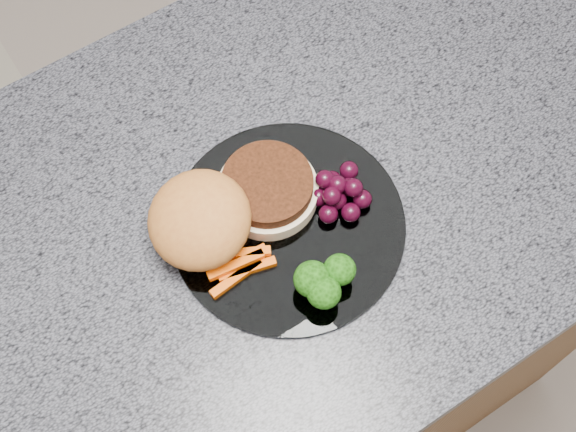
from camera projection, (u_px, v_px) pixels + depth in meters
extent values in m
plane|color=#9D9684|center=(230.00, 415.00, 1.69)|extent=(4.00, 4.00, 0.00)
cube|color=brown|center=(213.00, 362.00, 1.30)|extent=(1.20, 0.60, 0.86)
cube|color=#50515B|center=(178.00, 258.00, 0.89)|extent=(1.20, 0.60, 0.04)
cylinder|color=white|center=(288.00, 225.00, 0.89)|extent=(0.26, 0.26, 0.01)
cylinder|color=beige|center=(268.00, 192.00, 0.89)|extent=(0.14, 0.14, 0.02)
cylinder|color=#481E0D|center=(267.00, 184.00, 0.87)|extent=(0.12, 0.12, 0.02)
ellipsoid|color=#AD692B|center=(200.00, 223.00, 0.85)|extent=(0.14, 0.14, 0.06)
cube|color=#EE5503|center=(239.00, 261.00, 0.86)|extent=(0.06, 0.01, 0.01)
cube|color=#EE5503|center=(247.00, 269.00, 0.86)|extent=(0.06, 0.03, 0.01)
cube|color=#EE5503|center=(236.00, 278.00, 0.85)|extent=(0.06, 0.02, 0.01)
cube|color=#EE5503|center=(241.00, 253.00, 0.85)|extent=(0.06, 0.04, 0.01)
cube|color=#EE5503|center=(236.00, 265.00, 0.85)|extent=(0.06, 0.02, 0.01)
cylinder|color=#58832F|center=(312.00, 286.00, 0.84)|extent=(0.01, 0.01, 0.02)
ellipsoid|color=black|center=(312.00, 279.00, 0.82)|extent=(0.04, 0.04, 0.04)
cylinder|color=#58832F|center=(339.00, 276.00, 0.85)|extent=(0.01, 0.01, 0.02)
ellipsoid|color=black|center=(340.00, 270.00, 0.83)|extent=(0.03, 0.03, 0.03)
cylinder|color=#58832F|center=(323.00, 299.00, 0.84)|extent=(0.01, 0.01, 0.02)
ellipsoid|color=black|center=(324.00, 292.00, 0.82)|extent=(0.04, 0.04, 0.03)
sphere|color=black|center=(337.00, 200.00, 0.88)|extent=(0.02, 0.02, 0.02)
sphere|color=black|center=(349.00, 187.00, 0.89)|extent=(0.02, 0.02, 0.02)
sphere|color=black|center=(332.00, 180.00, 0.89)|extent=(0.02, 0.02, 0.02)
sphere|color=black|center=(318.00, 197.00, 0.88)|extent=(0.02, 0.02, 0.02)
sphere|color=black|center=(328.00, 214.00, 0.88)|extent=(0.02, 0.02, 0.02)
sphere|color=black|center=(351.00, 212.00, 0.88)|extent=(0.02, 0.02, 0.02)
sphere|color=black|center=(362.00, 199.00, 0.88)|extent=(0.02, 0.02, 0.02)
sphere|color=black|center=(349.00, 171.00, 0.90)|extent=(0.02, 0.02, 0.02)
sphere|color=black|center=(337.00, 184.00, 0.87)|extent=(0.02, 0.02, 0.02)
sphere|color=black|center=(332.00, 196.00, 0.87)|extent=(0.02, 0.02, 0.02)
sphere|color=black|center=(354.00, 188.00, 0.87)|extent=(0.02, 0.02, 0.02)
sphere|color=black|center=(325.00, 179.00, 0.88)|extent=(0.02, 0.02, 0.02)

